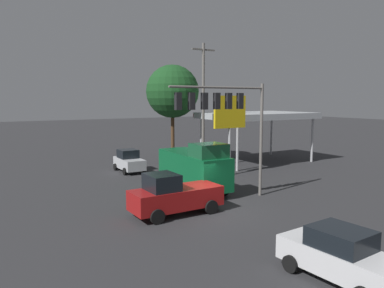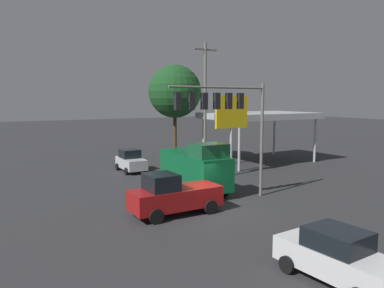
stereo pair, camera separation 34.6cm
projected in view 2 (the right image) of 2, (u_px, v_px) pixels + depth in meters
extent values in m
plane|color=#2D2D30|center=(209.00, 211.00, 21.82)|extent=(200.00, 200.00, 0.00)
cylinder|color=slate|center=(262.00, 141.00, 24.73)|extent=(0.20, 0.20, 7.46)
cylinder|color=slate|center=(219.00, 87.00, 22.61)|extent=(6.86, 0.14, 0.14)
cube|color=black|center=(240.00, 101.00, 23.51)|extent=(0.36, 0.28, 1.00)
sphere|color=#FF4141|center=(239.00, 96.00, 23.63)|extent=(0.22, 0.22, 0.22)
sphere|color=#392305|center=(239.00, 101.00, 23.67)|extent=(0.22, 0.22, 0.22)
sphere|color=black|center=(238.00, 106.00, 23.71)|extent=(0.22, 0.22, 0.22)
cube|color=black|center=(229.00, 101.00, 23.07)|extent=(0.36, 0.28, 1.00)
sphere|color=#FF4141|center=(227.00, 96.00, 23.19)|extent=(0.22, 0.22, 0.22)
sphere|color=#392305|center=(227.00, 101.00, 23.23)|extent=(0.22, 0.22, 0.22)
sphere|color=black|center=(227.00, 106.00, 23.26)|extent=(0.22, 0.22, 0.22)
cube|color=black|center=(217.00, 101.00, 22.62)|extent=(0.36, 0.28, 1.00)
sphere|color=#FF4141|center=(215.00, 96.00, 22.75)|extent=(0.22, 0.22, 0.22)
sphere|color=#392305|center=(215.00, 101.00, 22.78)|extent=(0.22, 0.22, 0.22)
sphere|color=black|center=(215.00, 106.00, 22.82)|extent=(0.22, 0.22, 0.22)
cube|color=black|center=(204.00, 101.00, 22.18)|extent=(0.36, 0.28, 1.00)
sphere|color=#FF4141|center=(203.00, 96.00, 22.30)|extent=(0.22, 0.22, 0.22)
sphere|color=#392305|center=(203.00, 101.00, 22.34)|extent=(0.22, 0.22, 0.22)
sphere|color=black|center=(203.00, 106.00, 22.37)|extent=(0.22, 0.22, 0.22)
cube|color=black|center=(191.00, 101.00, 21.73)|extent=(0.36, 0.28, 1.00)
sphere|color=#FF4141|center=(190.00, 96.00, 21.86)|extent=(0.22, 0.22, 0.22)
sphere|color=#392305|center=(190.00, 101.00, 21.89)|extent=(0.22, 0.22, 0.22)
sphere|color=black|center=(190.00, 106.00, 21.93)|extent=(0.22, 0.22, 0.22)
cube|color=black|center=(178.00, 101.00, 21.29)|extent=(0.36, 0.28, 1.00)
sphere|color=#FF4141|center=(176.00, 96.00, 21.41)|extent=(0.22, 0.22, 0.22)
sphere|color=#392305|center=(176.00, 101.00, 21.45)|extent=(0.22, 0.22, 0.22)
sphere|color=black|center=(176.00, 106.00, 21.48)|extent=(0.22, 0.22, 0.22)
cylinder|color=slate|center=(205.00, 107.00, 34.45)|extent=(0.26, 0.26, 11.50)
cube|color=slate|center=(205.00, 50.00, 33.83)|extent=(2.40, 0.14, 0.14)
cube|color=#B2B7BC|center=(260.00, 116.00, 38.16)|extent=(10.89, 7.26, 0.60)
cube|color=red|center=(238.00, 114.00, 41.29)|extent=(10.89, 0.06, 0.36)
cylinder|color=#B7B7BC|center=(274.00, 135.00, 43.48)|extent=(0.24, 0.24, 4.48)
cylinder|color=#B7B7BC|center=(203.00, 140.00, 38.65)|extent=(0.24, 0.24, 4.48)
cylinder|color=#B7B7BC|center=(315.00, 140.00, 38.27)|extent=(0.24, 0.24, 4.48)
cylinder|color=#B7B7BC|center=(239.00, 146.00, 33.45)|extent=(0.24, 0.24, 4.48)
cylinder|color=#B7B7BC|center=(231.00, 136.00, 31.43)|extent=(0.24, 0.24, 6.74)
cube|color=yellow|center=(232.00, 112.00, 31.18)|extent=(3.12, 0.24, 2.71)
cube|color=black|center=(231.00, 112.00, 31.30)|extent=(2.19, 0.04, 0.95)
cube|color=silver|center=(336.00, 261.00, 13.24)|extent=(2.10, 4.51, 0.90)
cube|color=black|center=(337.00, 239.00, 13.15)|extent=(1.79, 2.11, 0.70)
cylinder|color=black|center=(319.00, 253.00, 14.99)|extent=(0.26, 0.67, 0.66)
cylinder|color=black|center=(287.00, 264.00, 13.96)|extent=(0.26, 0.67, 0.66)
cube|color=silver|center=(131.00, 163.00, 33.44)|extent=(1.76, 3.82, 0.90)
cube|color=black|center=(130.00, 153.00, 33.60)|extent=(1.59, 1.72, 0.76)
cylinder|color=black|center=(146.00, 169.00, 32.85)|extent=(0.23, 0.62, 0.62)
cylinder|color=black|center=(127.00, 171.00, 32.01)|extent=(0.23, 0.62, 0.62)
cylinder|color=black|center=(135.00, 165.00, 34.99)|extent=(0.23, 0.62, 0.62)
cylinder|color=black|center=(117.00, 167.00, 34.14)|extent=(0.23, 0.62, 0.62)
cube|color=maroon|center=(176.00, 198.00, 21.06)|extent=(5.22, 2.04, 1.10)
cube|color=black|center=(161.00, 182.00, 20.49)|extent=(1.62, 1.85, 0.90)
cylinder|color=black|center=(156.00, 217.00, 19.40)|extent=(0.80, 0.23, 0.80)
cylinder|color=black|center=(141.00, 207.00, 21.15)|extent=(0.80, 0.23, 0.80)
cylinder|color=black|center=(211.00, 207.00, 21.11)|extent=(0.80, 0.23, 0.80)
cylinder|color=black|center=(192.00, 199.00, 22.86)|extent=(0.80, 0.23, 0.80)
cube|color=#0C592D|center=(194.00, 169.00, 26.40)|extent=(2.55, 6.88, 2.20)
cube|color=#165431|center=(209.00, 150.00, 24.37)|extent=(2.18, 1.88, 0.90)
cylinder|color=black|center=(225.00, 189.00, 25.14)|extent=(0.26, 0.97, 0.96)
cylinder|color=black|center=(194.00, 193.00, 24.05)|extent=(0.26, 0.97, 0.96)
cylinder|color=black|center=(194.00, 177.00, 29.01)|extent=(0.26, 0.97, 0.96)
cylinder|color=black|center=(166.00, 180.00, 27.92)|extent=(0.26, 0.97, 0.96)
cylinder|color=#4C331E|center=(175.00, 136.00, 38.40)|extent=(0.36, 0.36, 5.35)
sphere|color=#19471E|center=(175.00, 91.00, 37.85)|extent=(5.36, 5.36, 5.36)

